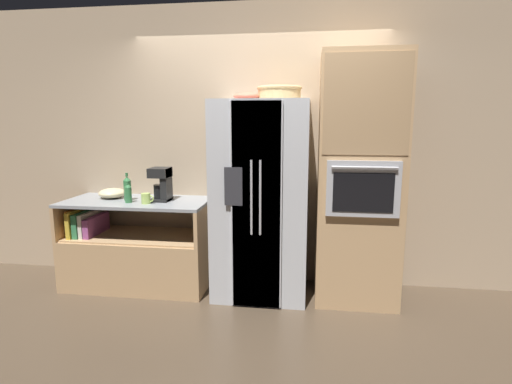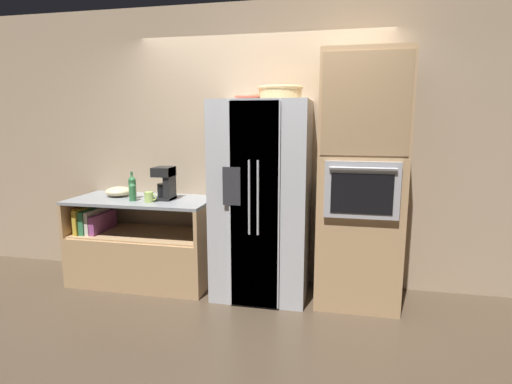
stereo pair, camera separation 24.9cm
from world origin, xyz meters
name	(u,v)px [view 2 (the right image)]	position (x,y,z in m)	size (l,w,h in m)	color
ground_plane	(253,294)	(0.00, 0.00, 0.00)	(20.00, 20.00, 0.00)	#4C3D2D
wall_back	(262,147)	(0.00, 0.45, 1.40)	(12.00, 0.06, 2.80)	tan
counter_left	(142,251)	(-1.20, 0.08, 0.32)	(1.43, 0.68, 0.88)	tan
refrigerator	(262,200)	(0.08, 0.06, 0.92)	(0.87, 0.75, 1.85)	silver
wall_oven	(360,182)	(0.97, 0.09, 1.12)	(0.74, 0.72, 2.24)	tan
wicker_basket	(280,93)	(0.24, 0.11, 1.91)	(0.41, 0.41, 0.12)	tan
fruit_bowl	(248,97)	(-0.06, 0.08, 1.88)	(0.26, 0.26, 0.07)	#DB664C
bottle_tall	(132,191)	(-1.21, -0.03, 0.98)	(0.07, 0.07, 0.21)	#33723F
bottle_short	(132,187)	(-1.26, 0.07, 1.00)	(0.07, 0.07, 0.28)	#33723F
mug	(149,197)	(-1.02, -0.06, 0.93)	(0.12, 0.09, 0.10)	#B2D166
mixing_bowl	(119,191)	(-1.48, 0.16, 0.93)	(0.27, 0.27, 0.10)	beige
coffee_maker	(166,182)	(-0.91, 0.10, 1.06)	(0.18, 0.21, 0.33)	black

